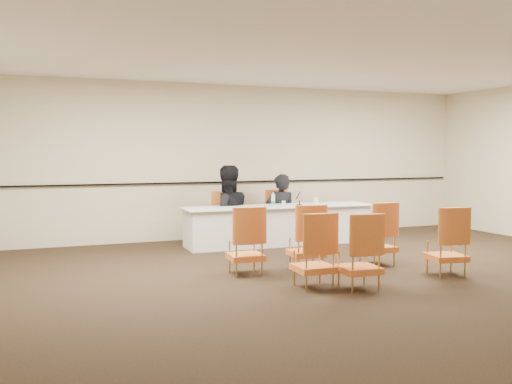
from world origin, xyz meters
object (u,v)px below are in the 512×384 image
at_px(panelist_second, 227,218).
at_px(aud_chair_front_mid, 306,237).
at_px(coffee_cup, 316,202).
at_px(aud_chair_front_right, 377,233).
at_px(panel_table, 279,225).
at_px(microphone, 299,197).
at_px(panelist_main, 280,218).
at_px(drinking_glass, 284,203).
at_px(panelist_main_chair, 280,215).
at_px(aud_chair_back_mid, 359,251).
at_px(aud_chair_back_right, 446,241).
at_px(panelist_second_chair, 227,217).
at_px(water_bottle, 273,200).
at_px(aud_chair_front_left, 246,240).
at_px(aud_chair_back_left, 313,250).

height_order(panelist_second, aud_chair_front_mid, panelist_second).
relative_size(coffee_cup, aud_chair_front_right, 0.15).
xyz_separation_m(panel_table, coffee_cup, (0.66, -0.19, 0.43)).
relative_size(microphone, coffee_cup, 2.10).
height_order(panelist_main, microphone, panelist_main).
relative_size(drinking_glass, aud_chair_front_mid, 0.11).
relative_size(panelist_main, panelist_main_chair, 1.79).
distance_m(aud_chair_back_mid, aud_chair_back_right, 1.58).
xyz_separation_m(panelist_second_chair, water_bottle, (0.67, -0.63, 0.36)).
relative_size(water_bottle, aud_chair_front_left, 0.26).
bearing_deg(panel_table, panelist_second_chair, 147.12).
xyz_separation_m(panel_table, microphone, (0.36, -0.11, 0.50)).
relative_size(aud_chair_front_mid, aud_chair_back_left, 1.00).
bearing_deg(aud_chair_front_right, panelist_main_chair, 93.43).
height_order(microphone, aud_chair_back_mid, microphone).
bearing_deg(coffee_cup, aud_chair_front_left, -136.99).
xyz_separation_m(microphone, aud_chair_front_mid, (-0.94, -2.13, -0.38)).
relative_size(coffee_cup, aud_chair_back_left, 0.15).
bearing_deg(panelist_second, panelist_main, 178.20).
bearing_deg(water_bottle, aud_chair_back_left, -104.64).
relative_size(microphone, water_bottle, 1.20).
bearing_deg(panelist_second, panelist_second_chair, -0.75).
xyz_separation_m(panelist_second, aud_chair_front_left, (-0.66, -2.73, 0.02)).
bearing_deg(panelist_second_chair, panelist_main, -0.00).
xyz_separation_m(aud_chair_front_right, aud_chair_back_right, (0.48, -0.95, 0.00)).
distance_m(aud_chair_front_left, aud_chair_front_mid, 0.90).
bearing_deg(panelist_main_chair, panelist_second_chair, 180.00).
relative_size(panelist_second, aud_chair_back_mid, 2.07).
xyz_separation_m(panelist_main, coffee_cup, (0.39, -0.72, 0.37)).
height_order(panelist_second_chair, aud_chair_back_mid, same).
bearing_deg(panelist_second, aud_chair_back_left, 86.96).
bearing_deg(aud_chair_front_right, aud_chair_back_left, -152.01).
xyz_separation_m(panel_table, drinking_glass, (0.04, -0.12, 0.40)).
distance_m(panelist_main, aud_chair_back_mid, 4.10).
relative_size(panelist_second_chair, aud_chair_front_left, 1.00).
height_order(aud_chair_front_right, aud_chair_back_right, same).
distance_m(microphone, drinking_glass, 0.34).
relative_size(coffee_cup, aud_chair_back_mid, 0.15).
distance_m(panelist_second_chair, aud_chair_back_mid, 4.06).
bearing_deg(aud_chair_back_left, aud_chair_front_right, 32.66).
distance_m(panelist_main, aud_chair_back_left, 3.96).
bearing_deg(aud_chair_back_left, panelist_main, 73.37).
distance_m(drinking_glass, aud_chair_back_left, 3.27).
distance_m(drinking_glass, aud_chair_front_left, 2.57).
height_order(panelist_second_chair, aud_chair_front_mid, same).
bearing_deg(panelist_second_chair, aud_chair_back_right, -62.49).
xyz_separation_m(microphone, aud_chair_back_mid, (-0.85, -3.38, -0.38)).
relative_size(panelist_main_chair, microphone, 3.20).
distance_m(panelist_main_chair, panelist_second, 1.09).
bearing_deg(aud_chair_front_mid, drinking_glass, 79.37).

